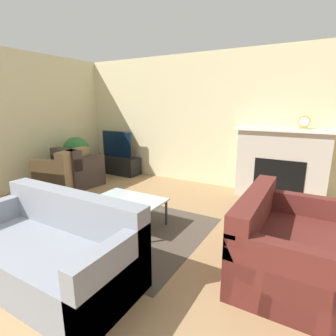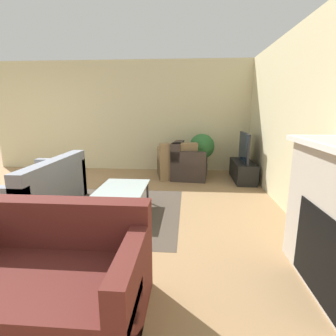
{
  "view_description": "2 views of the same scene",
  "coord_description": "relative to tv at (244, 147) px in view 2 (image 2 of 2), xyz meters",
  "views": [
    {
      "loc": [
        2.27,
        -0.15,
        1.7
      ],
      "look_at": [
        0.32,
        3.27,
        0.73
      ],
      "focal_mm": 28.0,
      "sensor_mm": 36.0,
      "label": 1
    },
    {
      "loc": [
        3.76,
        3.53,
        1.56
      ],
      "look_at": [
        0.44,
        3.27,
        0.79
      ],
      "focal_mm": 28.0,
      "sensor_mm": 36.0,
      "label": 2
    }
  ],
  "objects": [
    {
      "name": "tv",
      "position": [
        0.0,
        0.0,
        0.0
      ],
      "size": [
        0.88,
        0.06,
        0.63
      ],
      "color": "#232328",
      "rests_on": "tv_stand"
    },
    {
      "name": "area_rug",
      "position": [
        2.01,
        -2.26,
        -0.73
      ],
      "size": [
        2.19,
        1.9,
        0.0
      ],
      "color": "#4C4238",
      "rests_on": "ground_plane"
    },
    {
      "name": "coffee_table",
      "position": [
        2.01,
        -2.18,
        -0.38
      ],
      "size": [
        0.99,
        0.7,
        0.39
      ],
      "color": "#333338",
      "rests_on": "ground_plane"
    },
    {
      "name": "wall_left",
      "position": [
        -0.92,
        -2.22,
        0.62
      ],
      "size": [
        0.06,
        8.02,
        2.7
      ],
      "color": "beige",
      "rests_on": "ground_plane"
    },
    {
      "name": "couch_sectional",
      "position": [
        2.09,
        -3.46,
        -0.44
      ],
      "size": [
        1.83,
        0.88,
        0.82
      ],
      "color": "gray",
      "rests_on": "ground_plane"
    },
    {
      "name": "potted_plant",
      "position": [
        -0.43,
        -0.88,
        -0.11
      ],
      "size": [
        0.59,
        0.59,
        0.98
      ],
      "color": "#47474C",
      "rests_on": "ground_plane"
    },
    {
      "name": "couch_loveseat",
      "position": [
        4.07,
        -2.23,
        -0.45
      ],
      "size": [
        0.96,
        1.44,
        0.82
      ],
      "rotation": [
        0.0,
        0.0,
        1.57
      ],
      "color": "#5B231E",
      "rests_on": "ground_plane"
    },
    {
      "name": "armchair_by_window",
      "position": [
        -0.17,
        -1.47,
        -0.43
      ],
      "size": [
        0.94,
        0.97,
        0.82
      ],
      "rotation": [
        0.0,
        0.0,
        -1.37
      ],
      "color": "#8C704C",
      "rests_on": "ground_plane"
    },
    {
      "name": "armchair_accent",
      "position": [
        -0.08,
        -1.2,
        -0.43
      ],
      "size": [
        0.86,
        0.83,
        0.82
      ],
      "rotation": [
        0.0,
        0.0,
        3.03
      ],
      "color": "#3D332D",
      "rests_on": "ground_plane"
    },
    {
      "name": "tv_stand",
      "position": [
        0.0,
        0.0,
        -0.52
      ],
      "size": [
        1.11,
        0.41,
        0.42
      ],
      "color": "black",
      "rests_on": "ground_plane"
    },
    {
      "name": "wall_back",
      "position": [
        1.95,
        0.32,
        0.62
      ],
      "size": [
        8.68,
        0.06,
        2.7
      ],
      "color": "beige",
      "rests_on": "ground_plane"
    }
  ]
}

